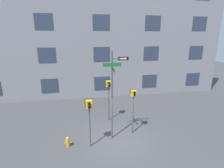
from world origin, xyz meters
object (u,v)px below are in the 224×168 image
Objects in this scene: pedestrian_signal_left at (89,110)px; fire_hydrant at (68,142)px; pedestrian_signal_across at (109,89)px; pedestrian_signal_right at (133,100)px.

pedestrian_signal_left is 2.22m from fire_hydrant.
pedestrian_signal_right is at bearing -59.43° from pedestrian_signal_across.
pedestrian_signal_right is 4.32m from fire_hydrant.
pedestrian_signal_left reaches higher than fire_hydrant.
pedestrian_signal_right is at bearing 10.66° from fire_hydrant.
pedestrian_signal_right is 2.27m from pedestrian_signal_across.
pedestrian_signal_across reaches higher than pedestrian_signal_left.
pedestrian_signal_right is at bearing 19.20° from pedestrian_signal_left.
fire_hydrant is (-1.20, 0.19, -1.85)m from pedestrian_signal_left.
pedestrian_signal_across is (-1.15, 1.95, 0.15)m from pedestrian_signal_right.
pedestrian_signal_across reaches higher than pedestrian_signal_right.
pedestrian_signal_right is (2.62, 0.91, 0.02)m from pedestrian_signal_left.
fire_hydrant is at bearing -134.94° from pedestrian_signal_across.
pedestrian_signal_across reaches higher than fire_hydrant.
pedestrian_signal_left is 3.22m from pedestrian_signal_across.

